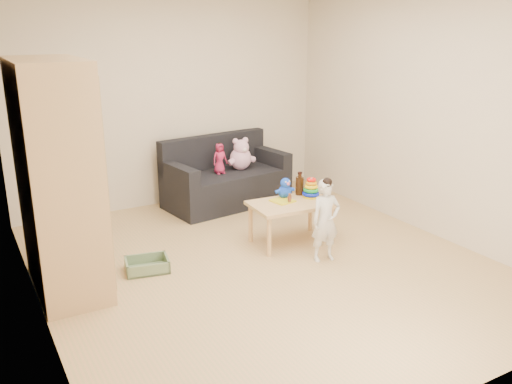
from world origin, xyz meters
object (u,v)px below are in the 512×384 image
play_table (291,223)px  toddler (326,222)px  sofa (227,188)px  wardrobe (58,180)px

play_table → toddler: (0.05, -0.53, 0.17)m
sofa → toddler: 2.00m
wardrobe → sofa: 2.71m
wardrobe → toddler: size_ratio=2.48×
sofa → toddler: size_ratio=1.94×
wardrobe → play_table: bearing=-3.0°
sofa → play_table: size_ratio=1.82×
sofa → toddler: bearing=-95.9°
toddler → play_table: bearing=103.6°
play_table → toddler: bearing=-84.9°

